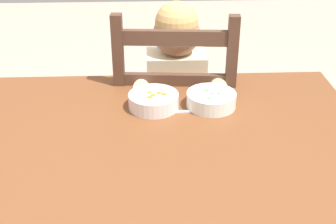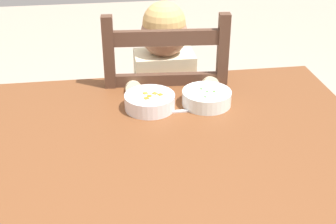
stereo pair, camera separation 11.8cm
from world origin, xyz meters
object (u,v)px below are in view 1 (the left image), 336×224
at_px(bowl_of_peas, 211,99).
at_px(bowl_of_carrots, 154,100).
at_px(child_figure, 177,89).
at_px(dining_table, 151,167).
at_px(dining_chair, 175,128).
at_px(spoon, 168,112).

distance_m(bowl_of_peas, bowl_of_carrots, 0.18).
height_order(child_figure, bowl_of_carrots, child_figure).
distance_m(dining_table, dining_chair, 0.51).
height_order(dining_chair, spoon, dining_chair).
distance_m(dining_table, spoon, 0.18).
xyz_separation_m(child_figure, bowl_of_peas, (0.09, -0.29, 0.10)).
xyz_separation_m(bowl_of_carrots, spoon, (0.04, -0.04, -0.02)).
distance_m(dining_chair, bowl_of_carrots, 0.42).
relative_size(bowl_of_peas, spoon, 1.13).
xyz_separation_m(child_figure, spoon, (-0.05, -0.33, 0.08)).
xyz_separation_m(dining_table, bowl_of_peas, (0.19, 0.18, 0.13)).
bearing_deg(dining_table, spoon, 68.02).
height_order(dining_chair, bowl_of_carrots, dining_chair).
distance_m(bowl_of_peas, spoon, 0.14).
relative_size(dining_chair, bowl_of_peas, 6.19).
relative_size(child_figure, spoon, 6.96).
distance_m(dining_chair, bowl_of_peas, 0.42).
xyz_separation_m(dining_table, bowl_of_carrots, (0.01, 0.18, 0.13)).
bearing_deg(child_figure, spoon, -98.01).
height_order(dining_chair, bowl_of_peas, dining_chair).
bearing_deg(child_figure, bowl_of_carrots, -107.10).
xyz_separation_m(child_figure, bowl_of_carrots, (-0.09, -0.29, 0.10)).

